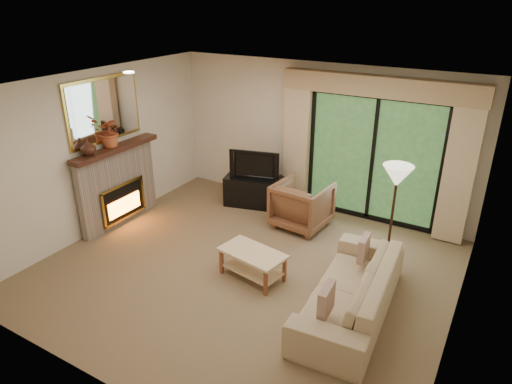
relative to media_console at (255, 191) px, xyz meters
The scene contains 22 objects.
floor 2.20m from the media_console, 63.48° to the right, with size 5.50×5.50×0.00m, color #7A6246.
ceiling 3.19m from the media_console, 63.48° to the right, with size 5.50×5.50×0.00m, color white.
wall_back 1.52m from the media_console, 29.47° to the left, with size 5.00×5.00×0.00m, color beige.
wall_front 4.67m from the media_console, 77.66° to the right, with size 5.00×5.00×0.00m, color beige.
wall_left 2.83m from the media_console, 132.34° to the right, with size 5.00×5.00×0.00m, color beige.
wall_right 4.33m from the media_console, 27.64° to the right, with size 5.00×5.00×0.00m, color beige.
fireplace 2.44m from the media_console, 133.43° to the right, with size 0.24×1.70×1.37m, color gray, non-canonical shape.
mirror 2.98m from the media_console, 134.86° to the right, with size 0.07×1.45×1.02m, color gold, non-canonical shape.
sliding_door 2.20m from the media_console, 14.22° to the left, with size 2.26×0.10×2.16m, color black, non-canonical shape.
curtain_left 1.18m from the media_console, 32.03° to the left, with size 0.45×0.18×2.35m, color tan.
curtain_right 3.47m from the media_console, ahead, with size 0.45×0.18×2.35m, color tan.
cornice 2.87m from the media_console, 11.74° to the left, with size 3.20×0.24×0.32m, color tan.
media_console is the anchor object (origin of this frame).
tv 0.54m from the media_console, 90.00° to the left, with size 0.92×0.12×0.53m, color black.
armchair 1.15m from the media_console, 17.07° to the right, with size 0.84×0.87×0.79m, color brown.
sofa 3.32m from the media_console, 39.05° to the right, with size 2.26×0.88×0.66m, color tan.
pillow_near 3.73m from the media_console, 47.62° to the right, with size 0.09×0.36×0.36m, color #562D26.
pillow_far 2.90m from the media_console, 29.93° to the right, with size 0.09×0.34×0.34m, color #562D26.
coffee_table 2.37m from the media_console, 60.66° to the right, with size 0.91×0.50×0.41m, color #DCB889, non-canonical shape.
floor_lamp 2.84m from the media_console, 16.87° to the right, with size 0.41×0.41×1.54m, color beige, non-canonical shape.
vase 3.03m from the media_console, 126.06° to the right, with size 0.23×0.23×0.24m, color #361A11.
branches 2.76m from the media_console, 132.65° to the right, with size 0.44×0.38×0.49m, color #BE562F.
Camera 1 is at (2.93, -4.72, 3.66)m, focal length 32.00 mm.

